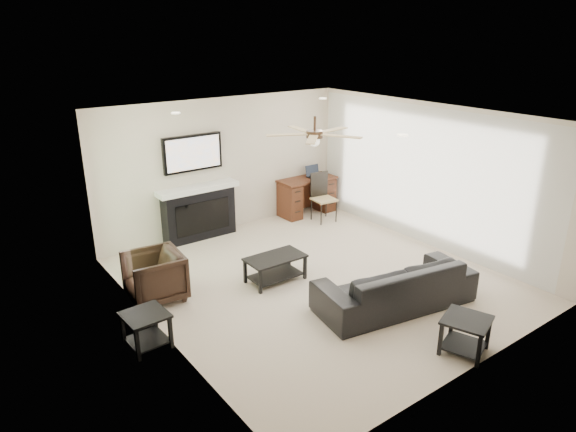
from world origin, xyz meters
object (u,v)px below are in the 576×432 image
(armchair, at_px, (154,276))
(desk, at_px, (307,196))
(fireplace_unit, at_px, (198,189))
(sofa, at_px, (395,284))
(coffee_table, at_px, (275,269))

(armchair, distance_m, desk, 4.29)
(desk, bearing_deg, fireplace_unit, 177.61)
(sofa, height_order, armchair, armchair)
(armchair, bearing_deg, coffee_table, 77.19)
(sofa, distance_m, armchair, 3.37)
(sofa, height_order, coffee_table, sofa)
(sofa, bearing_deg, desk, -100.36)
(fireplace_unit, relative_size, desk, 1.57)
(armchair, height_order, desk, desk)
(sofa, relative_size, fireplace_unit, 1.17)
(armchair, xyz_separation_m, fireplace_unit, (1.57, 1.67, 0.60))
(fireplace_unit, bearing_deg, coffee_table, -86.75)
(fireplace_unit, height_order, desk, fireplace_unit)
(sofa, height_order, fireplace_unit, fireplace_unit)
(armchair, height_order, coffee_table, armchair)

